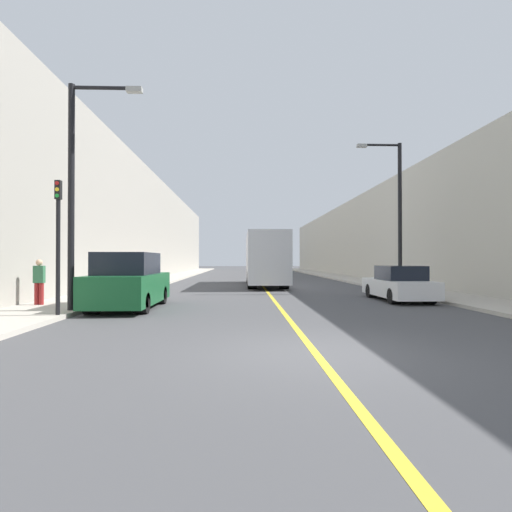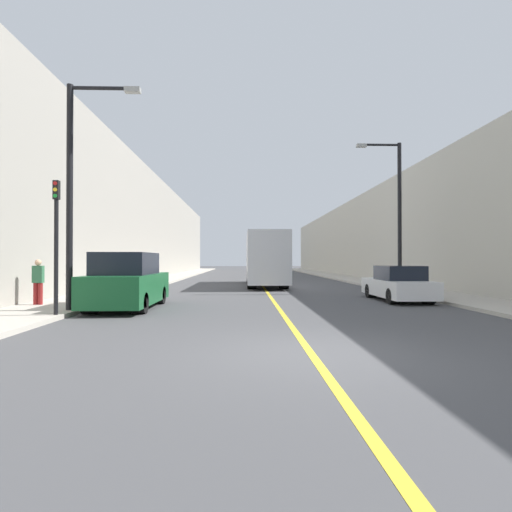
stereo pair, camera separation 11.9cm
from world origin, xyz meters
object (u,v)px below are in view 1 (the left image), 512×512
(parked_suv_left, at_px, (129,283))
(street_lamp_right, at_px, (396,207))
(bus, at_px, (265,258))
(car_right_near, at_px, (399,285))
(traffic_light, at_px, (58,241))
(street_lamp_left, at_px, (78,181))
(pedestrian, at_px, (39,281))

(parked_suv_left, distance_m, street_lamp_right, 13.86)
(bus, bearing_deg, car_right_near, -63.05)
(street_lamp_right, bearing_deg, traffic_light, -147.30)
(parked_suv_left, relative_size, car_right_near, 1.06)
(street_lamp_right, height_order, traffic_light, street_lamp_right)
(bus, relative_size, street_lamp_left, 1.40)
(bus, distance_m, street_lamp_right, 9.35)
(car_right_near, bearing_deg, bus, 116.95)
(car_right_near, bearing_deg, traffic_light, -157.97)
(bus, bearing_deg, traffic_light, -114.89)
(car_right_near, bearing_deg, pedestrian, -171.11)
(street_lamp_right, distance_m, traffic_light, 15.94)
(traffic_light, xyz_separation_m, pedestrian, (-1.87, 2.67, -1.30))
(traffic_light, bearing_deg, parked_suv_left, 60.90)
(bus, bearing_deg, parked_suv_left, -114.03)
(traffic_light, relative_size, pedestrian, 2.42)
(car_right_near, height_order, street_lamp_right, street_lamp_right)
(bus, xyz_separation_m, car_right_near, (5.07, -9.97, -1.15))
(parked_suv_left, height_order, traffic_light, traffic_light)
(car_right_near, distance_m, street_lamp_right, 5.46)
(parked_suv_left, height_order, car_right_near, parked_suv_left)
(bus, distance_m, traffic_light, 16.31)
(street_lamp_left, distance_m, traffic_light, 2.25)
(parked_suv_left, distance_m, traffic_light, 3.10)
(bus, xyz_separation_m, parked_suv_left, (-5.51, -12.36, -0.90))
(parked_suv_left, xyz_separation_m, pedestrian, (-3.22, 0.23, 0.05))
(street_lamp_left, bearing_deg, parked_suv_left, 46.51)
(car_right_near, bearing_deg, parked_suv_left, -167.25)
(street_lamp_left, xyz_separation_m, pedestrian, (-1.97, 1.56, -3.26))
(street_lamp_left, height_order, pedestrian, street_lamp_left)
(car_right_near, xyz_separation_m, street_lamp_left, (-11.83, -3.72, 3.55))
(street_lamp_right, bearing_deg, parked_suv_left, -152.94)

